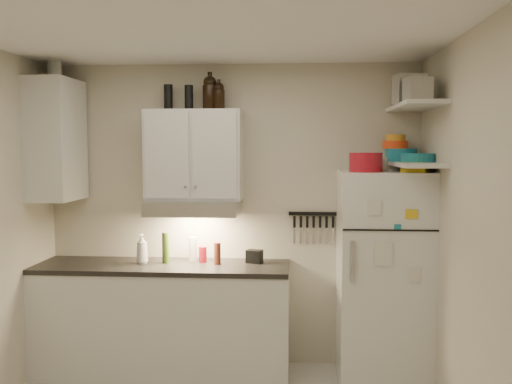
{
  "coord_description": "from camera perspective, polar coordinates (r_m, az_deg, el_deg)",
  "views": [
    {
      "loc": [
        0.56,
        -3.4,
        1.89
      ],
      "look_at": [
        0.25,
        0.9,
        1.55
      ],
      "focal_mm": 40.0,
      "sensor_mm": 36.0,
      "label": 1
    }
  ],
  "objects": [
    {
      "name": "plates",
      "position": [
        4.55,
        15.92,
        3.31
      ],
      "size": [
        0.34,
        0.34,
        0.07
      ],
      "primitive_type": "cylinder",
      "rotation": [
        0.0,
        0.0,
        0.31
      ],
      "color": "#19758B",
      "rests_on": "shelf_lo"
    },
    {
      "name": "tin_a",
      "position": [
        4.42,
        15.07,
        9.92
      ],
      "size": [
        0.23,
        0.21,
        0.21
      ],
      "primitive_type": "cube",
      "rotation": [
        0.0,
        0.0,
        0.13
      ],
      "color": "#AAAAAD",
      "rests_on": "shelf_hi"
    },
    {
      "name": "bowl_teal",
      "position": [
        4.78,
        14.31,
        3.61
      ],
      "size": [
        0.26,
        0.26,
        0.1
      ],
      "primitive_type": "cylinder",
      "color": "#19758B",
      "rests_on": "shelf_lo"
    },
    {
      "name": "book_stack",
      "position": [
        4.48,
        15.71,
        2.4
      ],
      "size": [
        0.26,
        0.28,
        0.08
      ],
      "primitive_type": "cube",
      "rotation": [
        0.0,
        0.0,
        -0.41
      ],
      "color": "yellow",
      "rests_on": "fridge"
    },
    {
      "name": "growler_a",
      "position": [
        4.85,
        -4.62,
        9.89
      ],
      "size": [
        0.15,
        0.15,
        0.29
      ],
      "primitive_type": null,
      "rotation": [
        0.0,
        0.0,
        -0.21
      ],
      "color": "black",
      "rests_on": "upper_cabinet"
    },
    {
      "name": "dutch_oven",
      "position": [
        4.46,
        10.92,
        2.94
      ],
      "size": [
        0.32,
        0.32,
        0.15
      ],
      "primitive_type": "cylinder",
      "rotation": [
        0.0,
        0.0,
        0.34
      ],
      "color": "#A21220",
      "rests_on": "fridge"
    },
    {
      "name": "knife_strip",
      "position": [
        4.92,
        5.73,
        -2.17
      ],
      "size": [
        0.42,
        0.02,
        0.03
      ],
      "primitive_type": "cube",
      "color": "black",
      "rests_on": "back_wall"
    },
    {
      "name": "bowl_yellow",
      "position": [
        4.78,
        13.77,
        5.3
      ],
      "size": [
        0.16,
        0.16,
        0.05
      ],
      "primitive_type": "cylinder",
      "color": "gold",
      "rests_on": "bowl_orange"
    },
    {
      "name": "thermos_b",
      "position": [
        4.94,
        -8.76,
        9.31
      ],
      "size": [
        0.09,
        0.09,
        0.22
      ],
      "primitive_type": "cylinder",
      "rotation": [
        0.0,
        0.0,
        -0.27
      ],
      "color": "black",
      "rests_on": "upper_cabinet"
    },
    {
      "name": "clear_bottle",
      "position": [
        4.91,
        -6.34,
        -5.69
      ],
      "size": [
        0.07,
        0.07,
        0.21
      ],
      "primitive_type": "cylinder",
      "rotation": [
        0.0,
        0.0,
        -0.08
      ],
      "color": "silver",
      "rests_on": "countertop"
    },
    {
      "name": "caddy",
      "position": [
        4.81,
        -0.16,
        -6.46
      ],
      "size": [
        0.15,
        0.13,
        0.11
      ],
      "primitive_type": "cube",
      "rotation": [
        0.0,
        0.0,
        -0.33
      ],
      "color": "black",
      "rests_on": "countertop"
    },
    {
      "name": "ceiling",
      "position": [
        3.52,
        -5.34,
        16.3
      ],
      "size": [
        3.2,
        3.0,
        0.02
      ],
      "primitive_type": "cube",
      "color": "white",
      "rests_on": "ground"
    },
    {
      "name": "upper_cabinet",
      "position": [
        4.81,
        -6.18,
        3.71
      ],
      "size": [
        0.8,
        0.33,
        0.75
      ],
      "primitive_type": "cube",
      "color": "silver",
      "rests_on": "back_wall"
    },
    {
      "name": "shelf_hi",
      "position": [
        4.52,
        15.62,
        8.27
      ],
      "size": [
        0.3,
        0.95,
        0.03
      ],
      "primitive_type": "cube",
      "color": "silver",
      "rests_on": "right_wall"
    },
    {
      "name": "bowl_orange",
      "position": [
        4.78,
        13.75,
        4.61
      ],
      "size": [
        0.21,
        0.21,
        0.06
      ],
      "primitive_type": "cylinder",
      "color": "#F14216",
      "rests_on": "bowl_teal"
    },
    {
      "name": "pepper_mill",
      "position": [
        4.76,
        -3.89,
        -6.15
      ],
      "size": [
        0.07,
        0.07,
        0.18
      ],
      "primitive_type": "cylinder",
      "rotation": [
        0.0,
        0.0,
        -0.38
      ],
      "color": "maroon",
      "rests_on": "countertop"
    },
    {
      "name": "back_wall",
      "position": [
        4.98,
        -2.36,
        -2.31
      ],
      "size": [
        3.2,
        0.02,
        2.6
      ],
      "primitive_type": "cube",
      "color": "beige",
      "rests_on": "ground"
    },
    {
      "name": "right_wall",
      "position": [
        3.61,
        21.07,
        -5.2
      ],
      "size": [
        0.02,
        3.0,
        2.6
      ],
      "primitive_type": "cube",
      "color": "beige",
      "rests_on": "ground"
    },
    {
      "name": "soap_bottle",
      "position": [
        4.86,
        -11.32,
        -5.41
      ],
      "size": [
        0.13,
        0.13,
        0.28
      ],
      "primitive_type": "imported",
      "rotation": [
        0.0,
        0.0,
        -0.26
      ],
      "color": "silver",
      "rests_on": "countertop"
    },
    {
      "name": "base_cabinet",
      "position": [
        4.95,
        -9.25,
        -12.59
      ],
      "size": [
        2.1,
        0.6,
        0.88
      ],
      "primitive_type": "cube",
      "color": "silver",
      "rests_on": "floor"
    },
    {
      "name": "range_hood",
      "position": [
        4.78,
        -6.27,
        -1.53
      ],
      "size": [
        0.76,
        0.46,
        0.12
      ],
      "primitive_type": "cube",
      "color": "silver",
      "rests_on": "back_wall"
    },
    {
      "name": "fridge",
      "position": [
        4.73,
        12.55,
        -8.31
      ],
      "size": [
        0.7,
        0.68,
        1.7
      ],
      "primitive_type": "cube",
      "color": "white",
      "rests_on": "floor"
    },
    {
      "name": "side_cabinet",
      "position": [
        5.02,
        -19.39,
        4.94
      ],
      "size": [
        0.33,
        0.55,
        1.0
      ],
      "primitive_type": "cube",
      "color": "silver",
      "rests_on": "left_wall"
    },
    {
      "name": "tin_b",
      "position": [
        4.22,
        15.85,
        9.87
      ],
      "size": [
        0.19,
        0.19,
        0.16
      ],
      "primitive_type": "cube",
      "rotation": [
        0.0,
        0.0,
        0.21
      ],
      "color": "#AAAAAD",
      "rests_on": "shelf_hi"
    },
    {
      "name": "red_jar",
      "position": [
        4.85,
        -5.34,
        -6.23
      ],
      "size": [
        0.07,
        0.07,
        0.13
      ],
      "primitive_type": "cylinder",
      "rotation": [
        0.0,
        0.0,
        0.04
      ],
      "color": "#A21220",
      "rests_on": "countertop"
    },
    {
      "name": "vinegar_bottle",
      "position": [
        4.86,
        -9.06,
        -5.53
      ],
      "size": [
        0.07,
        0.07,
        0.26
      ],
      "primitive_type": "cylinder",
      "rotation": [
        0.0,
        0.0,
        -0.37
      ],
      "color": "black",
      "rests_on": "countertop"
    },
    {
      "name": "thermos_a",
      "position": [
        4.87,
        -6.73,
        9.35
      ],
      "size": [
        0.08,
        0.08,
        0.21
      ],
      "primitive_type": "cylinder",
      "rotation": [
        0.0,
        0.0,
        -0.17
      ],
      "color": "black",
      "rests_on": "upper_cabinet"
    },
    {
      "name": "shelf_lo",
      "position": [
        4.52,
        15.51,
        2.69
      ],
      "size": [
        0.3,
        0.95,
        0.03
      ],
      "primitive_type": "cube",
      "color": "silver",
      "rests_on": "right_wall"
    },
    {
      "name": "side_jar",
      "position": [
        5.12,
        -19.52,
        11.39
      ],
      "size": [
        0.14,
        0.14,
        0.15
      ],
      "primitive_type": "cylinder",
      "rotation": [
        0.0,
        0.0,
        0.21
      ],
      "color": "silver",
      "rests_on": "side_cabinet"
    },
    {
      "name": "countertop",
      "position": [
        4.84,
        -9.31,
        -7.37
      ],
      "size": [
        2.1,
        0.62,
        0.04
      ],
      "primitive_type": "cube",
      "color": "black",
      "rests_on": "base_cabinet"
    },
    {
      "name": "spice_jar",
      "position": [
        4.62,
        12.63,
        2.74
      ],
      "size": [
        0.09,
        0.09,
        0.11
      ],
      "primitive_type": "cylinder",
      "rotation": [
        0.0,
        0.0,
        -0.32
      ],
      "color": "silver",
      "rests_on": "fridge"
    },
    {
      "name": "oil_bottle",
      "position": [
        4.84,
        -8.98,
        -5.56
      ],
      "size": [
        0.06,
        0.06,
        0.26
      ],
      "primitive_type": "cylinder",
      "rotation": [
        0.0,
        0.0,
        -0.21
      ],
      "color": "#3B5916",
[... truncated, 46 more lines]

